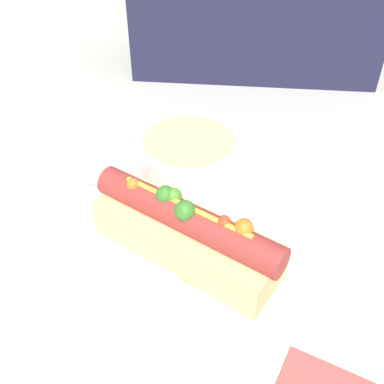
# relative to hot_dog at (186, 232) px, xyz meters

# --- Properties ---
(ground_plane) EXTENTS (4.00, 4.00, 0.00)m
(ground_plane) POSITION_rel_hot_dog_xyz_m (0.00, 0.05, -0.05)
(ground_plane) COLOR #BCB7AD
(dinner_plate) EXTENTS (0.26, 0.26, 0.02)m
(dinner_plate) POSITION_rel_hot_dog_xyz_m (0.00, 0.05, -0.04)
(dinner_plate) COLOR white
(dinner_plate) RESTS_ON ground_plane
(hot_dog) EXTENTS (0.18, 0.13, 0.07)m
(hot_dog) POSITION_rel_hot_dog_xyz_m (0.00, 0.00, 0.00)
(hot_dog) COLOR #E5C17F
(hot_dog) RESTS_ON dinner_plate
(soup_bowl) EXTENTS (0.12, 0.12, 0.05)m
(soup_bowl) POSITION_rel_hot_dog_xyz_m (-0.01, 0.11, 0.00)
(soup_bowl) COLOR white
(soup_bowl) RESTS_ON dinner_plate
(spoon) EXTENTS (0.13, 0.14, 0.01)m
(spoon) POSITION_rel_hot_dog_xyz_m (-0.08, 0.05, -0.02)
(spoon) COLOR #B7B7BC
(spoon) RESTS_ON dinner_plate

